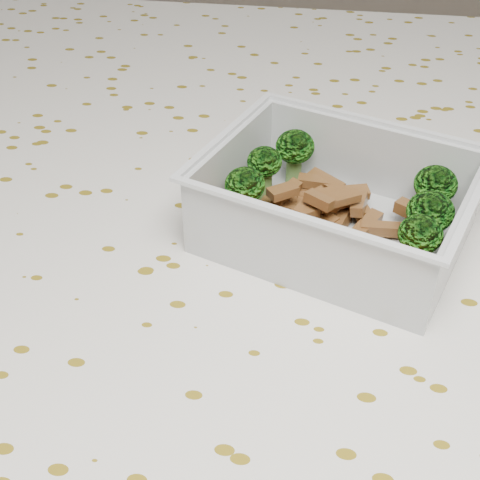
# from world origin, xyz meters

# --- Properties ---
(dining_table) EXTENTS (1.40, 0.90, 0.75)m
(dining_table) POSITION_xyz_m (0.00, 0.00, 0.67)
(dining_table) COLOR brown
(dining_table) RESTS_ON ground
(tablecloth) EXTENTS (1.46, 0.96, 0.19)m
(tablecloth) POSITION_xyz_m (0.00, 0.00, 0.72)
(tablecloth) COLOR white
(tablecloth) RESTS_ON dining_table
(lunch_container) EXTENTS (0.20, 0.18, 0.06)m
(lunch_container) POSITION_xyz_m (0.06, 0.05, 0.78)
(lunch_container) COLOR silver
(lunch_container) RESTS_ON tablecloth
(broccoli_florets) EXTENTS (0.15, 0.12, 0.04)m
(broccoli_florets) POSITION_xyz_m (0.07, 0.06, 0.79)
(broccoli_florets) COLOR #608C3F
(broccoli_florets) RESTS_ON lunch_container
(meat_pile) EXTENTS (0.11, 0.06, 0.03)m
(meat_pile) POSITION_xyz_m (0.05, 0.07, 0.77)
(meat_pile) COLOR brown
(meat_pile) RESTS_ON lunch_container
(sausage) EXTENTS (0.13, 0.07, 0.02)m
(sausage) POSITION_xyz_m (0.05, 0.01, 0.78)
(sausage) COLOR #C14210
(sausage) RESTS_ON lunch_container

